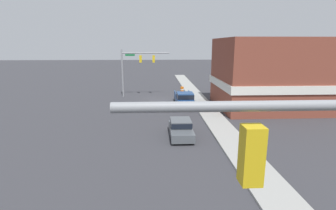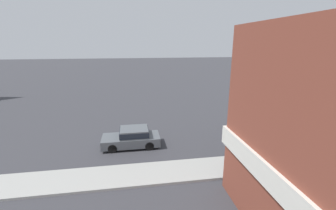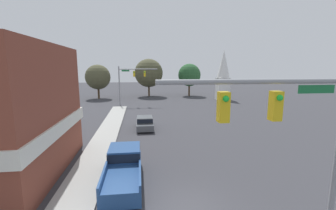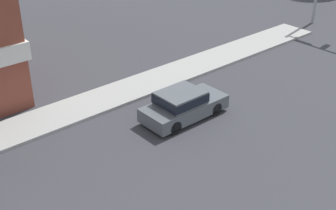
% 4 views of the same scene
% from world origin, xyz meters
% --- Properties ---
extents(ground_plane, '(200.00, 200.00, 0.00)m').
position_xyz_m(ground_plane, '(0.00, 0.00, 0.00)').
color(ground_plane, '#38383D').
extents(sidewalk_curb, '(2.40, 60.00, 0.14)m').
position_xyz_m(sidewalk_curb, '(-5.70, 0.00, 0.07)').
color(sidewalk_curb, '#9E9E99').
rests_on(sidewalk_curb, ground).
extents(near_signal_assembly, '(7.07, 0.49, 6.98)m').
position_xyz_m(near_signal_assembly, '(3.13, -2.85, 5.03)').
color(near_signal_assembly, gray).
rests_on(near_signal_assembly, ground).
extents(car_lead, '(1.86, 4.29, 1.46)m').
position_xyz_m(car_lead, '(-1.67, 15.03, 0.76)').
color(car_lead, black).
rests_on(car_lead, ground).
extents(pickup_truck_parked, '(2.10, 5.61, 1.81)m').
position_xyz_m(pickup_truck_parked, '(-3.25, 3.21, 0.90)').
color(pickup_truck_parked, black).
rests_on(pickup_truck_parked, ground).
extents(construction_barrel, '(0.54, 0.54, 1.00)m').
position_xyz_m(construction_barrel, '(-3.90, -5.64, 0.51)').
color(construction_barrel, orange).
rests_on(construction_barrel, ground).
extents(corner_brick_building, '(13.31, 10.73, 8.44)m').
position_xyz_m(corner_brick_building, '(-13.91, 4.93, 4.10)').
color(corner_brick_building, brown).
rests_on(corner_brick_building, ground).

